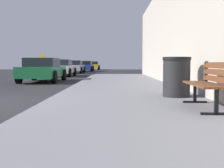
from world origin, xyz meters
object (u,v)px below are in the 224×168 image
Objects in this scene: car_blue at (85,66)px; car_green at (43,70)px; car_white at (61,68)px; car_yellow at (93,65)px; car_silver at (74,67)px; trash_bin at (176,77)px; bench at (210,81)px.

car_green is at bearing -90.74° from car_blue.
car_yellow reaches higher than car_white.
car_green is 6.57m from car_white.
car_green reaches higher than car_silver.
car_blue reaches higher than trash_bin.
car_yellow is (0.78, 15.93, 0.00)m from car_silver.
bench is at bearing -83.62° from trash_bin.
car_yellow is at bearing 88.28° from car_blue.
car_green is (-5.59, 9.96, -0.02)m from bench.
car_white reaches higher than bench.
car_silver is at bearing 90.98° from car_green.
bench is at bearing -60.71° from car_green.
car_green is 20.32m from car_blue.
car_white is at bearing 111.79° from bench.
trash_bin is (-0.21, 1.89, -0.01)m from bench.
bench is 17.53m from car_white.
car_green reaches higher than trash_bin.
bench is 0.40× the size of car_green.
car_silver is 6.59m from car_blue.
car_blue is at bearing 85.68° from car_silver.
car_blue is (-5.11, 28.39, -0.01)m from trash_bin.
car_white is 13.76m from car_blue.
trash_bin is 38.05m from car_yellow.
car_white is 0.98× the size of car_silver.
bench is at bearing -70.53° from car_white.
car_yellow is at bearing 88.96° from car_green.
bench is 0.40× the size of car_blue.
car_yellow is (-5.04, 39.63, -0.02)m from bench.
car_blue reaches higher than car_white.
car_white is 7.18m from car_silver.
car_silver is (-5.61, 21.82, -0.01)m from trash_bin.
trash_bin is 9.70m from car_green.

